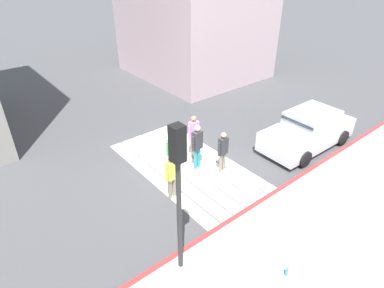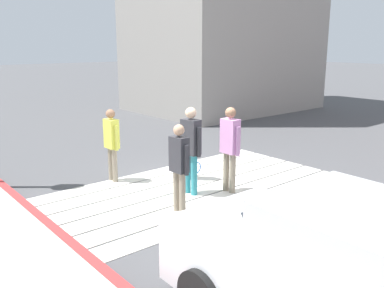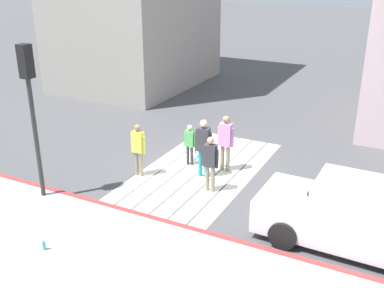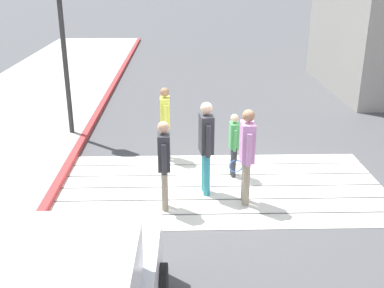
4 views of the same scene
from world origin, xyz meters
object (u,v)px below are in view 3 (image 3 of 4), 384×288
at_px(traffic_light_corner, 30,92).
at_px(pedestrian_adult_side, 226,139).
at_px(pedestrian_teen_behind, 203,144).
at_px(pedestrian_adult_trailing, 138,146).
at_px(pedestrian_child_with_racket, 190,143).
at_px(water_bottle, 44,245).
at_px(car_parked_near_curb, 355,217).
at_px(pedestrian_adult_lead, 210,160).

relative_size(traffic_light_corner, pedestrian_adult_side, 2.36).
bearing_deg(traffic_light_corner, pedestrian_teen_behind, -45.43).
xyz_separation_m(pedestrian_adult_trailing, pedestrian_child_with_racket, (1.42, -1.01, -0.20)).
height_order(pedestrian_adult_trailing, pedestrian_child_with_racket, pedestrian_adult_trailing).
bearing_deg(water_bottle, pedestrian_adult_side, -17.17).
bearing_deg(pedestrian_teen_behind, water_bottle, 164.81).
distance_m(car_parked_near_curb, water_bottle, 7.00).
bearing_deg(traffic_light_corner, pedestrian_adult_lead, -57.39).
distance_m(water_bottle, pedestrian_adult_lead, 4.92).
bearing_deg(traffic_light_corner, pedestrian_adult_side, -43.19).
distance_m(traffic_light_corner, pedestrian_adult_trailing, 3.54).
height_order(traffic_light_corner, pedestrian_child_with_racket, traffic_light_corner).
bearing_deg(pedestrian_adult_lead, pedestrian_adult_side, 6.76).
distance_m(car_parked_near_curb, pedestrian_adult_lead, 4.13).
bearing_deg(pedestrian_adult_trailing, pedestrian_child_with_racket, -35.38).
xyz_separation_m(car_parked_near_curb, pedestrian_adult_trailing, (0.86, 6.39, 0.23)).
bearing_deg(water_bottle, pedestrian_child_with_racket, -6.37).
height_order(pedestrian_adult_side, pedestrian_teen_behind, pedestrian_teen_behind).
height_order(water_bottle, pedestrian_child_with_racket, pedestrian_child_with_racket).
bearing_deg(water_bottle, car_parked_near_curb, -59.65).
relative_size(pedestrian_adult_trailing, pedestrian_adult_side, 0.92).
distance_m(water_bottle, pedestrian_adult_trailing, 4.46).
xyz_separation_m(pedestrian_adult_lead, pedestrian_adult_side, (1.47, 0.17, 0.09)).
bearing_deg(traffic_light_corner, car_parked_near_curb, -78.72).
distance_m(pedestrian_adult_lead, pedestrian_adult_trailing, 2.36).
xyz_separation_m(car_parked_near_curb, pedestrian_child_with_racket, (2.28, 5.38, 0.03)).
relative_size(traffic_light_corner, pedestrian_adult_trailing, 2.57).
distance_m(traffic_light_corner, pedestrian_adult_side, 5.77).
bearing_deg(car_parked_near_curb, water_bottle, 120.35).
relative_size(car_parked_near_curb, pedestrian_adult_trailing, 2.62).
bearing_deg(pedestrian_adult_trailing, traffic_light_corner, 147.98).
bearing_deg(pedestrian_child_with_racket, water_bottle, 173.63).
relative_size(pedestrian_adult_trailing, pedestrian_teen_behind, 0.91).
height_order(water_bottle, pedestrian_teen_behind, pedestrian_teen_behind).
bearing_deg(pedestrian_teen_behind, pedestrian_child_with_racket, 51.34).
relative_size(water_bottle, pedestrian_child_with_racket, 0.16).
xyz_separation_m(traffic_light_corner, pedestrian_child_with_racket, (3.86, -2.53, -2.27)).
xyz_separation_m(water_bottle, pedestrian_adult_lead, (4.43, -2.00, 0.73)).
distance_m(car_parked_near_curb, pedestrian_child_with_racket, 5.84).
bearing_deg(pedestrian_adult_side, pedestrian_teen_behind, 149.62).
distance_m(pedestrian_adult_lead, pedestrian_teen_behind, 0.97).
height_order(pedestrian_adult_side, pedestrian_child_with_racket, pedestrian_adult_side).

